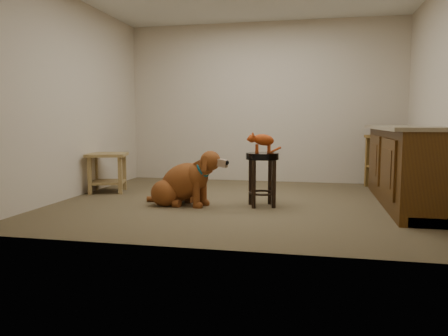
% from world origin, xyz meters
% --- Properties ---
extents(floor, '(4.50, 4.00, 0.01)m').
position_xyz_m(floor, '(0.00, 0.00, 0.00)').
color(floor, brown).
rests_on(floor, ground).
extents(room_shell, '(4.54, 4.04, 2.62)m').
position_xyz_m(room_shell, '(0.00, 0.00, 1.68)').
color(room_shell, beige).
rests_on(room_shell, ground).
extents(cabinet_run, '(0.70, 2.56, 0.94)m').
position_xyz_m(cabinet_run, '(1.94, 0.30, 0.44)').
color(cabinet_run, '#4C2D0D').
rests_on(cabinet_run, ground).
extents(padded_stool, '(0.41, 0.41, 0.63)m').
position_xyz_m(padded_stool, '(0.26, -0.18, 0.45)').
color(padded_stool, black).
rests_on(padded_stool, ground).
extents(wood_stool, '(0.54, 0.54, 0.79)m').
position_xyz_m(wood_stool, '(1.85, 1.59, 0.41)').
color(wood_stool, brown).
rests_on(wood_stool, ground).
extents(side_table, '(0.66, 0.66, 0.55)m').
position_xyz_m(side_table, '(-2.00, 0.40, 0.36)').
color(side_table, olive).
rests_on(side_table, ground).
extents(golden_retriever, '(1.09, 0.60, 0.71)m').
position_xyz_m(golden_retriever, '(-0.67, -0.30, 0.26)').
color(golden_retriever, brown).
rests_on(golden_retriever, ground).
extents(tabby_kitten, '(0.39, 0.25, 0.27)m').
position_xyz_m(tabby_kitten, '(0.25, -0.18, 0.77)').
color(tabby_kitten, '#9B360F').
rests_on(tabby_kitten, padded_stool).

